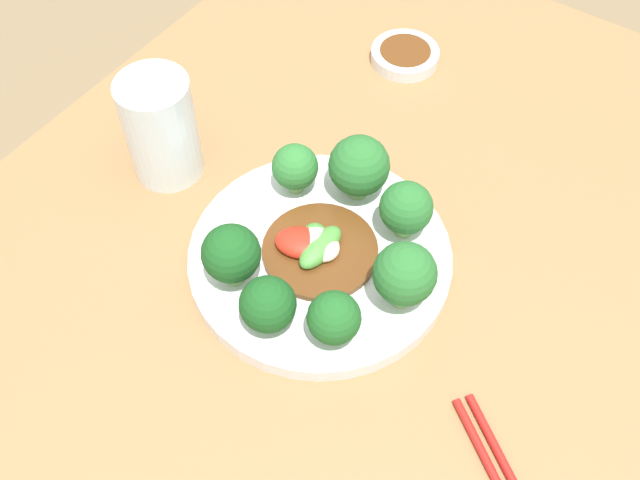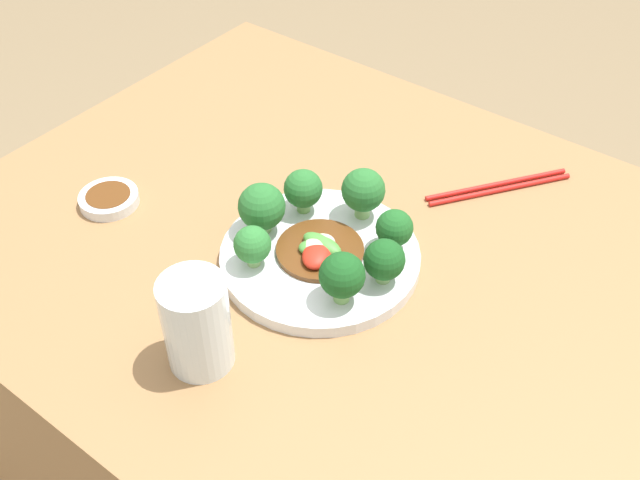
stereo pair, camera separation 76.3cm
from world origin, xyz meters
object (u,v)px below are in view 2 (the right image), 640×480
at_px(broccoli_northeast, 252,245).
at_px(chopsticks, 498,187).
at_px(broccoli_southwest, 394,228).
at_px(drinking_glass, 198,325).
at_px(broccoli_east, 262,207).
at_px(broccoli_west, 384,260).
at_px(sauce_dish, 109,199).
at_px(plate, 320,257).
at_px(broccoli_northwest, 342,276).
at_px(stirfry_center, 319,249).
at_px(broccoli_south, 363,191).
at_px(broccoli_southeast, 303,189).

relative_size(broccoli_northeast, chopsticks, 0.30).
relative_size(broccoli_southwest, drinking_glass, 0.49).
relative_size(broccoli_east, broccoli_southwest, 1.22).
distance_m(broccoli_west, broccoli_northeast, 0.16).
bearing_deg(sauce_dish, broccoli_southwest, -158.65).
distance_m(plate, broccoli_west, 0.10).
relative_size(broccoli_northwest, stirfry_center, 0.61).
bearing_deg(broccoli_east, broccoli_northwest, 166.12).
bearing_deg(chopsticks, drinking_glass, 75.57).
distance_m(broccoli_south, chopsticks, 0.21).
xyz_separation_m(plate, broccoli_southwest, (-0.07, -0.06, 0.04)).
relative_size(broccoli_northwest, sauce_dish, 0.82).
bearing_deg(broccoli_southwest, broccoli_southeast, 3.98).
distance_m(plate, chopsticks, 0.29).
bearing_deg(broccoli_east, drinking_glass, 111.30).
xyz_separation_m(broccoli_east, drinking_glass, (-0.07, 0.19, 0.00)).
distance_m(broccoli_southwest, stirfry_center, 0.09).
distance_m(broccoli_southwest, broccoli_south, 0.07).
height_order(broccoli_northeast, broccoli_southeast, broccoli_southeast).
bearing_deg(broccoli_northwest, plate, -35.48).
relative_size(broccoli_west, stirfry_center, 0.53).
bearing_deg(broccoli_northwest, broccoli_west, -110.63).
xyz_separation_m(broccoli_east, chopsticks, (-0.19, -0.27, -0.05)).
xyz_separation_m(broccoli_southwest, sauce_dish, (0.36, 0.14, -0.04)).
bearing_deg(broccoli_east, broccoli_southeast, -104.95).
xyz_separation_m(stirfry_center, chopsticks, (-0.11, -0.27, -0.02)).
distance_m(broccoli_east, sauce_dish, 0.23).
distance_m(broccoli_northeast, broccoli_south, 0.16).
bearing_deg(broccoli_south, plate, 88.97).
height_order(broccoli_southeast, broccoli_south, broccoli_south).
xyz_separation_m(stirfry_center, drinking_glass, (0.01, 0.19, 0.03)).
relative_size(broccoli_west, broccoli_northwest, 0.88).
bearing_deg(broccoli_northeast, broccoli_south, -109.13).
bearing_deg(sauce_dish, chopsticks, -139.55).
bearing_deg(chopsticks, broccoli_northwest, 82.18).
distance_m(broccoli_west, sauce_dish, 0.39).
distance_m(broccoli_northwest, broccoli_southwest, 0.11).
height_order(plate, broccoli_northwest, broccoli_northwest).
xyz_separation_m(broccoli_northwest, sauce_dish, (0.36, 0.03, -0.05)).
height_order(broccoli_southeast, chopsticks, broccoli_southeast).
distance_m(stirfry_center, sauce_dish, 0.31).
relative_size(broccoli_southeast, sauce_dish, 0.76).
height_order(broccoli_east, broccoli_south, broccoli_south).
distance_m(broccoli_southwest, sauce_dish, 0.39).
relative_size(plate, drinking_glass, 2.16).
distance_m(broccoli_southeast, stirfry_center, 0.09).
height_order(broccoli_west, broccoli_northeast, broccoli_west).
distance_m(broccoli_southeast, drinking_glass, 0.26).
height_order(broccoli_northeast, sauce_dish, broccoli_northeast).
distance_m(broccoli_south, sauce_dish, 0.35).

